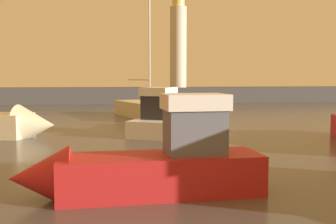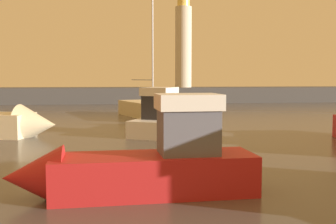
{
  "view_description": "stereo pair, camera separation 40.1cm",
  "coord_description": "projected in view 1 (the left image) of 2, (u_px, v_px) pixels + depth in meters",
  "views": [
    {
      "loc": [
        -2.69,
        -1.19,
        3.21
      ],
      "look_at": [
        0.28,
        18.92,
        1.51
      ],
      "focal_mm": 43.87,
      "sensor_mm": 36.0,
      "label": 1
    },
    {
      "loc": [
        -2.29,
        -1.25,
        3.21
      ],
      "look_at": [
        0.28,
        18.92,
        1.51
      ],
      "focal_mm": 43.87,
      "sensor_mm": 36.0,
      "label": 2
    }
  ],
  "objects": [
    {
      "name": "ground_plane",
      "position": [
        148.0,
        126.0,
        27.54
      ],
      "size": [
        220.0,
        220.0,
        0.0
      ],
      "primitive_type": "plane",
      "color": "#4C4742"
    },
    {
      "name": "motorboat_0",
      "position": [
        140.0,
        165.0,
        11.16
      ],
      "size": [
        6.82,
        1.97,
        2.99
      ],
      "color": "#B21E1E",
      "rests_on": "ground_plane"
    },
    {
      "name": "motorboat_1",
      "position": [
        168.0,
        118.0,
        24.68
      ],
      "size": [
        5.2,
        7.42,
        3.21
      ],
      "color": "white",
      "rests_on": "ground_plane"
    },
    {
      "name": "breakwater",
      "position": [
        129.0,
        95.0,
        53.17
      ],
      "size": [
        73.46,
        6.07,
        1.95
      ],
      "primitive_type": "cube",
      "color": "#423F3D",
      "rests_on": "ground_plane"
    },
    {
      "name": "sailboat_moored",
      "position": [
        146.0,
        110.0,
        33.07
      ],
      "size": [
        4.83,
        8.85,
        11.27
      ],
      "color": "beige",
      "rests_on": "ground_plane"
    },
    {
      "name": "lighthouse",
      "position": [
        178.0,
        41.0,
        53.54
      ],
      "size": [
        2.14,
        2.14,
        12.74
      ],
      "color": "beige",
      "rests_on": "breakwater"
    }
  ]
}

